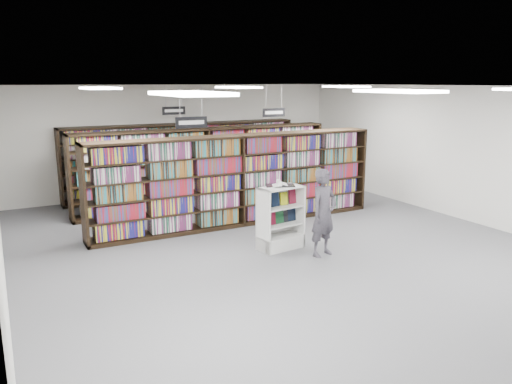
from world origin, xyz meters
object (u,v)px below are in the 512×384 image
bookshelf_row_near (239,180)px  open_book (280,184)px  shopper (324,213)px  endcap_display (279,227)px

bookshelf_row_near → open_book: bookshelf_row_near is taller
shopper → endcap_display: bearing=110.2°
endcap_display → open_book: 0.86m
endcap_display → bookshelf_row_near: bearing=81.3°
bookshelf_row_near → open_book: size_ratio=10.78×
open_book → shopper: size_ratio=0.38×
endcap_display → shopper: shopper is taller
bookshelf_row_near → open_book: (-0.02, -1.90, 0.25)m
bookshelf_row_near → shopper: size_ratio=4.14×
open_book → bookshelf_row_near: bearing=113.5°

